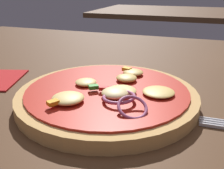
# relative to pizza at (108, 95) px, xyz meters

# --- Properties ---
(dining_table) EXTENTS (1.28, 1.03, 0.03)m
(dining_table) POSITION_rel_pizza_xyz_m (-0.00, 0.01, -0.02)
(dining_table) COLOR #4C301C
(dining_table) RESTS_ON ground
(pizza) EXTENTS (0.25, 0.25, 0.04)m
(pizza) POSITION_rel_pizza_xyz_m (0.00, 0.00, 0.00)
(pizza) COLOR tan
(pizza) RESTS_ON dining_table
(background_table) EXTENTS (0.82, 0.64, 0.03)m
(background_table) POSITION_rel_pizza_xyz_m (-0.14, 1.40, -0.02)
(background_table) COLOR #4C301C
(background_table) RESTS_ON ground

